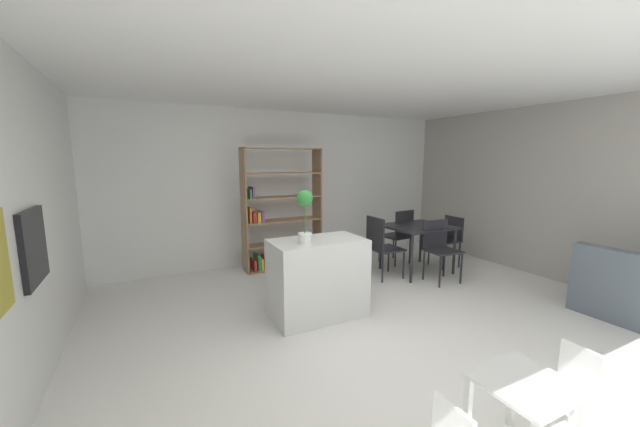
{
  "coord_description": "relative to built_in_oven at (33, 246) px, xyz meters",
  "views": [
    {
      "loc": [
        -2.03,
        -2.82,
        1.83
      ],
      "look_at": [
        -0.04,
        1.12,
        1.14
      ],
      "focal_mm": 19.56,
      "sensor_mm": 36.0,
      "label": 1
    }
  ],
  "objects": [
    {
      "name": "kitchen_island",
      "position": [
        2.52,
        0.18,
        -0.71
      ],
      "size": [
        1.07,
        0.62,
        0.92
      ],
      "primitive_type": "cube",
      "color": "silver",
      "rests_on": "ground_plane"
    },
    {
      "name": "dining_chair_near",
      "position": [
        4.71,
        0.45,
        -0.61
      ],
      "size": [
        0.49,
        0.45,
        0.91
      ],
      "rotation": [
        0.0,
        0.0,
        -0.08
      ],
      "color": "#232328",
      "rests_on": "ground_plane"
    },
    {
      "name": "right_partition_gray",
      "position": [
        6.32,
        -0.48,
        0.16
      ],
      "size": [
        0.06,
        6.17,
        2.66
      ],
      "primitive_type": "cube",
      "color": "#B2ADA3",
      "rests_on": "ground_plane"
    },
    {
      "name": "dining_chair_window_side",
      "position": [
        5.41,
        0.92,
        -0.65
      ],
      "size": [
        0.43,
        0.43,
        0.86
      ],
      "rotation": [
        0.0,
        0.0,
        -1.62
      ],
      "color": "#232328",
      "rests_on": "ground_plane"
    },
    {
      "name": "dining_chair_far",
      "position": [
        4.71,
        1.38,
        -0.6
      ],
      "size": [
        0.46,
        0.5,
        0.96
      ],
      "rotation": [
        0.0,
        0.0,
        3.25
      ],
      "color": "#232328",
      "rests_on": "ground_plane"
    },
    {
      "name": "built_in_oven",
      "position": [
        0.0,
        0.0,
        0.0
      ],
      "size": [
        0.06,
        0.58,
        0.58
      ],
      "color": "black",
      "rests_on": "ground_plane"
    },
    {
      "name": "child_chair_right",
      "position": [
        3.25,
        -2.17,
        -0.85
      ],
      "size": [
        0.28,
        0.28,
        0.59
      ],
      "rotation": [
        0.0,
        0.0,
        -1.63
      ],
      "color": "white",
      "rests_on": "ground_plane"
    },
    {
      "name": "potted_plant_on_island",
      "position": [
        2.33,
        0.1,
        0.11
      ],
      "size": [
        0.18,
        0.18,
        0.59
      ],
      "color": "white",
      "rests_on": "kitchen_island"
    },
    {
      "name": "ceiling_slab",
      "position": [
        2.82,
        -0.48,
        1.52
      ],
      "size": [
        7.06,
        6.17,
        0.06
      ],
      "color": "white",
      "rests_on": "ground_plane"
    },
    {
      "name": "open_bookshelf",
      "position": [
        2.75,
        2.15,
        -0.24
      ],
      "size": [
        1.33,
        0.35,
        2.02
      ],
      "color": "#997551",
      "rests_on": "ground_plane"
    },
    {
      "name": "back_partition",
      "position": [
        2.82,
        2.57,
        0.16
      ],
      "size": [
        7.06,
        0.06,
        2.66
      ],
      "primitive_type": "cube",
      "color": "white",
      "rests_on": "ground_plane"
    },
    {
      "name": "dining_chair_island_side",
      "position": [
        3.97,
        0.92,
        -0.61
      ],
      "size": [
        0.46,
        0.45,
        0.96
      ],
      "rotation": [
        0.0,
        0.0,
        1.55
      ],
      "color": "#232328",
      "rests_on": "ground_plane"
    },
    {
      "name": "dining_table",
      "position": [
        4.7,
        0.92,
        -0.49
      ],
      "size": [
        1.0,
        0.88,
        0.77
      ],
      "color": "#232328",
      "rests_on": "ground_plane"
    },
    {
      "name": "child_table",
      "position": [
        2.73,
        -2.17,
        -0.74
      ],
      "size": [
        0.52,
        0.5,
        0.52
      ],
      "color": "silver",
      "rests_on": "ground_plane"
    },
    {
      "name": "ground_plane",
      "position": [
        2.82,
        -0.48,
        -1.17
      ],
      "size": [
        9.72,
        9.72,
        0.0
      ],
      "primitive_type": "plane",
      "color": "silver"
    }
  ]
}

